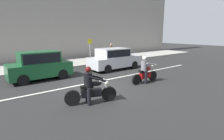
% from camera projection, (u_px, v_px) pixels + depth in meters
% --- Properties ---
extents(ground_plane, '(80.00, 80.00, 0.00)m').
position_uv_depth(ground_plane, '(101.00, 86.00, 9.85)').
color(ground_plane, black).
extents(sidewalk_slab, '(40.00, 4.40, 0.14)m').
position_uv_depth(sidewalk_slab, '(51.00, 65.00, 16.01)').
color(sidewalk_slab, '#99968E').
rests_on(sidewalk_slab, ground_plane).
extents(lane_marking_stripe, '(18.00, 0.14, 0.01)m').
position_uv_depth(lane_marking_stripe, '(102.00, 81.00, 10.99)').
color(lane_marking_stripe, silver).
rests_on(lane_marking_stripe, ground_plane).
extents(motorcycle_with_rider_gray, '(2.06, 0.70, 1.60)m').
position_uv_depth(motorcycle_with_rider_gray, '(145.00, 72.00, 10.42)').
color(motorcycle_with_rider_gray, black).
rests_on(motorcycle_with_rider_gray, ground_plane).
extents(motorcycle_with_rider_black_leather, '(2.13, 0.95, 1.60)m').
position_uv_depth(motorcycle_with_rider_black_leather, '(91.00, 89.00, 7.32)').
color(motorcycle_with_rider_black_leather, black).
rests_on(motorcycle_with_rider_black_leather, ground_plane).
extents(parked_sedan_silver, '(4.46, 1.82, 1.72)m').
position_uv_depth(parked_sedan_silver, '(114.00, 59.00, 14.27)').
color(parked_sedan_silver, '#B2B5BA').
rests_on(parked_sedan_silver, ground_plane).
extents(parked_hatchback_forest_green, '(3.76, 1.76, 1.80)m').
position_uv_depth(parked_hatchback_forest_green, '(40.00, 65.00, 11.09)').
color(parked_hatchback_forest_green, '#164C28').
rests_on(parked_hatchback_forest_green, ground_plane).
extents(street_sign_post, '(0.44, 0.08, 2.24)m').
position_uv_depth(street_sign_post, '(90.00, 48.00, 17.34)').
color(street_sign_post, gray).
rests_on(street_sign_post, sidewalk_slab).
extents(pedestrian_bystander, '(0.34, 0.34, 1.66)m').
position_uv_depth(pedestrian_bystander, '(111.00, 50.00, 18.95)').
color(pedestrian_bystander, black).
rests_on(pedestrian_bystander, sidewalk_slab).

